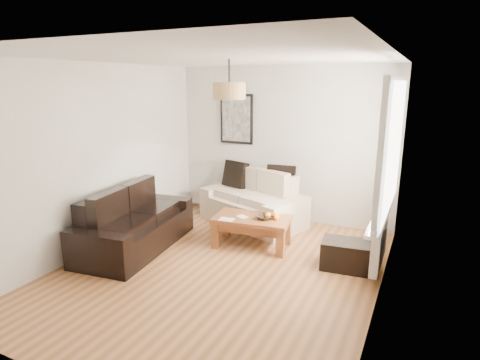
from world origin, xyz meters
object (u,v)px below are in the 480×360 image
at_px(loveseat_cream, 253,199).
at_px(sofa_leather, 135,220).
at_px(coffee_table, 252,232).
at_px(ottoman, 347,255).

height_order(loveseat_cream, sofa_leather, loveseat_cream).
distance_m(sofa_leather, coffee_table, 1.68).
xyz_separation_m(sofa_leather, ottoman, (2.88, 0.65, -0.22)).
bearing_deg(sofa_leather, ottoman, -84.31).
relative_size(coffee_table, ottoman, 1.70).
height_order(sofa_leather, coffee_table, sofa_leather).
relative_size(loveseat_cream, sofa_leather, 0.90).
distance_m(sofa_leather, ottoman, 2.96).
xyz_separation_m(loveseat_cream, coffee_table, (0.38, -0.91, -0.20)).
bearing_deg(coffee_table, sofa_leather, -152.82).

